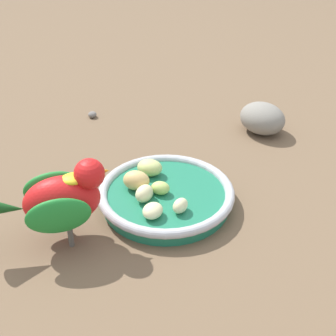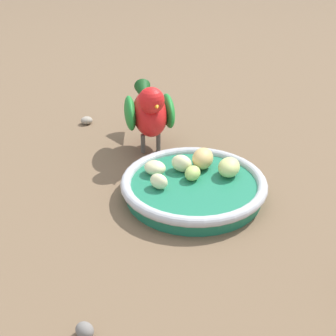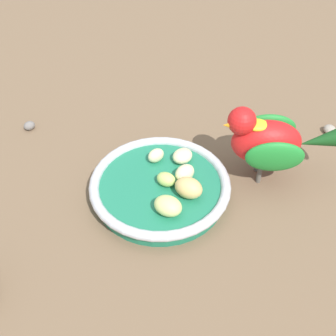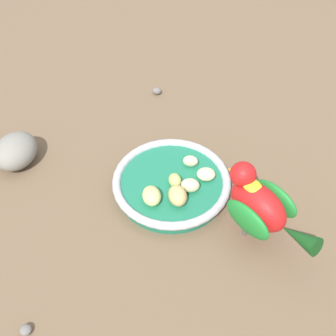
{
  "view_description": "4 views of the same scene",
  "coord_description": "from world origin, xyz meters",
  "px_view_note": "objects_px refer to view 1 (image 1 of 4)",
  "views": [
    {
      "loc": [
        0.31,
        0.49,
        0.44
      ],
      "look_at": [
        -0.03,
        -0.03,
        0.04
      ],
      "focal_mm": 53.51,
      "sensor_mm": 36.0,
      "label": 1
    },
    {
      "loc": [
        -0.47,
        0.27,
        0.34
      ],
      "look_at": [
        0.01,
        0.02,
        0.04
      ],
      "focal_mm": 49.64,
      "sensor_mm": 36.0,
      "label": 2
    },
    {
      "loc": [
        -0.13,
        -0.44,
        0.48
      ],
      "look_at": [
        0.01,
        -0.0,
        0.04
      ],
      "focal_mm": 48.71,
      "sensor_mm": 36.0,
      "label": 3
    },
    {
      "loc": [
        0.25,
        -0.43,
        0.59
      ],
      "look_at": [
        -0.01,
        -0.02,
        0.07
      ],
      "focal_mm": 48.48,
      "sensor_mm": 36.0,
      "label": 4
    }
  ],
  "objects_px": {
    "feeding_bowl": "(166,196)",
    "apple_piece_3": "(150,168)",
    "parrot": "(59,198)",
    "pebble_1": "(92,115)",
    "apple_piece_0": "(153,211)",
    "apple_piece_1": "(144,193)",
    "apple_piece_2": "(136,180)",
    "rock_large": "(262,118)",
    "apple_piece_4": "(181,205)",
    "apple_piece_5": "(162,187)"
  },
  "relations": [
    {
      "from": "feeding_bowl",
      "to": "apple_piece_3",
      "type": "distance_m",
      "value": 0.06
    },
    {
      "from": "parrot",
      "to": "pebble_1",
      "type": "relative_size",
      "value": 10.39
    },
    {
      "from": "feeding_bowl",
      "to": "parrot",
      "type": "distance_m",
      "value": 0.17
    },
    {
      "from": "apple_piece_0",
      "to": "apple_piece_3",
      "type": "height_order",
      "value": "apple_piece_3"
    },
    {
      "from": "feeding_bowl",
      "to": "pebble_1",
      "type": "distance_m",
      "value": 0.32
    },
    {
      "from": "apple_piece_3",
      "to": "pebble_1",
      "type": "bearing_deg",
      "value": -96.07
    },
    {
      "from": "parrot",
      "to": "apple_piece_1",
      "type": "bearing_deg",
      "value": 14.49
    },
    {
      "from": "feeding_bowl",
      "to": "apple_piece_1",
      "type": "height_order",
      "value": "apple_piece_1"
    },
    {
      "from": "feeding_bowl",
      "to": "apple_piece_2",
      "type": "height_order",
      "value": "apple_piece_2"
    },
    {
      "from": "apple_piece_0",
      "to": "rock_large",
      "type": "bearing_deg",
      "value": -157.73
    },
    {
      "from": "apple_piece_2",
      "to": "parrot",
      "type": "relative_size",
      "value": 0.23
    },
    {
      "from": "apple_piece_1",
      "to": "apple_piece_4",
      "type": "xyz_separation_m",
      "value": [
        -0.03,
        0.05,
        -0.0
      ]
    },
    {
      "from": "feeding_bowl",
      "to": "parrot",
      "type": "xyz_separation_m",
      "value": [
        0.16,
        -0.01,
        0.05
      ]
    },
    {
      "from": "feeding_bowl",
      "to": "rock_large",
      "type": "distance_m",
      "value": 0.28
    },
    {
      "from": "rock_large",
      "to": "apple_piece_2",
      "type": "bearing_deg",
      "value": 11.31
    },
    {
      "from": "apple_piece_3",
      "to": "parrot",
      "type": "height_order",
      "value": "parrot"
    },
    {
      "from": "apple_piece_5",
      "to": "pebble_1",
      "type": "height_order",
      "value": "apple_piece_5"
    },
    {
      "from": "apple_piece_3",
      "to": "rock_large",
      "type": "height_order",
      "value": "rock_large"
    },
    {
      "from": "apple_piece_4",
      "to": "rock_large",
      "type": "distance_m",
      "value": 0.31
    },
    {
      "from": "apple_piece_4",
      "to": "parrot",
      "type": "height_order",
      "value": "parrot"
    },
    {
      "from": "apple_piece_1",
      "to": "parrot",
      "type": "height_order",
      "value": "parrot"
    },
    {
      "from": "apple_piece_0",
      "to": "apple_piece_1",
      "type": "xyz_separation_m",
      "value": [
        -0.01,
        -0.04,
        0.0
      ]
    },
    {
      "from": "apple_piece_2",
      "to": "apple_piece_5",
      "type": "xyz_separation_m",
      "value": [
        -0.03,
        0.03,
        -0.0
      ]
    },
    {
      "from": "apple_piece_3",
      "to": "apple_piece_5",
      "type": "relative_size",
      "value": 1.41
    },
    {
      "from": "apple_piece_2",
      "to": "apple_piece_3",
      "type": "bearing_deg",
      "value": -149.22
    },
    {
      "from": "pebble_1",
      "to": "parrot",
      "type": "bearing_deg",
      "value": 58.41
    },
    {
      "from": "apple_piece_0",
      "to": "apple_piece_4",
      "type": "bearing_deg",
      "value": 162.72
    },
    {
      "from": "feeding_bowl",
      "to": "parrot",
      "type": "bearing_deg",
      "value": -2.59
    },
    {
      "from": "apple_piece_5",
      "to": "parrot",
      "type": "bearing_deg",
      "value": -1.7
    },
    {
      "from": "feeding_bowl",
      "to": "apple_piece_5",
      "type": "distance_m",
      "value": 0.02
    },
    {
      "from": "apple_piece_1",
      "to": "rock_large",
      "type": "height_order",
      "value": "rock_large"
    },
    {
      "from": "rock_large",
      "to": "pebble_1",
      "type": "bearing_deg",
      "value": -43.5
    },
    {
      "from": "feeding_bowl",
      "to": "rock_large",
      "type": "bearing_deg",
      "value": -161.13
    },
    {
      "from": "apple_piece_1",
      "to": "parrot",
      "type": "relative_size",
      "value": 0.18
    },
    {
      "from": "apple_piece_4",
      "to": "apple_piece_5",
      "type": "relative_size",
      "value": 0.95
    },
    {
      "from": "feeding_bowl",
      "to": "apple_piece_5",
      "type": "relative_size",
      "value": 7.28
    },
    {
      "from": "apple_piece_0",
      "to": "apple_piece_5",
      "type": "distance_m",
      "value": 0.06
    },
    {
      "from": "apple_piece_2",
      "to": "pebble_1",
      "type": "bearing_deg",
      "value": -102.64
    },
    {
      "from": "apple_piece_1",
      "to": "apple_piece_4",
      "type": "relative_size",
      "value": 1.18
    },
    {
      "from": "apple_piece_1",
      "to": "rock_large",
      "type": "distance_m",
      "value": 0.32
    },
    {
      "from": "apple_piece_0",
      "to": "apple_piece_4",
      "type": "relative_size",
      "value": 1.2
    },
    {
      "from": "feeding_bowl",
      "to": "apple_piece_4",
      "type": "height_order",
      "value": "apple_piece_4"
    },
    {
      "from": "feeding_bowl",
      "to": "apple_piece_0",
      "type": "xyz_separation_m",
      "value": [
        0.04,
        0.04,
        0.02
      ]
    },
    {
      "from": "apple_piece_0",
      "to": "rock_large",
      "type": "relative_size",
      "value": 0.36
    },
    {
      "from": "apple_piece_1",
      "to": "apple_piece_3",
      "type": "height_order",
      "value": "apple_piece_3"
    },
    {
      "from": "apple_piece_0",
      "to": "apple_piece_1",
      "type": "height_order",
      "value": "apple_piece_1"
    },
    {
      "from": "parrot",
      "to": "pebble_1",
      "type": "xyz_separation_m",
      "value": [
        -0.19,
        -0.31,
        -0.06
      ]
    },
    {
      "from": "apple_piece_1",
      "to": "apple_piece_3",
      "type": "xyz_separation_m",
      "value": [
        -0.04,
        -0.05,
        0.0
      ]
    },
    {
      "from": "apple_piece_1",
      "to": "apple_piece_3",
      "type": "distance_m",
      "value": 0.07
    },
    {
      "from": "feeding_bowl",
      "to": "apple_piece_3",
      "type": "height_order",
      "value": "apple_piece_3"
    }
  ]
}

